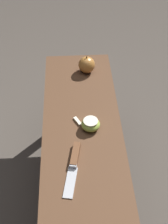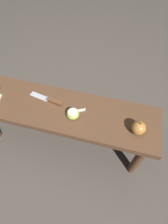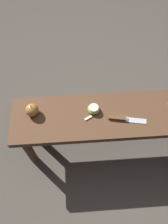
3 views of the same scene
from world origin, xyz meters
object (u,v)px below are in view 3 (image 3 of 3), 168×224
at_px(wooden_bench, 110,120).
at_px(knife, 122,119).
at_px(apple_cut, 94,109).
at_px(apple_whole, 32,110).

height_order(wooden_bench, knife, knife).
distance_m(wooden_bench, knife, 0.11).
bearing_deg(apple_cut, apple_whole, 178.91).
relative_size(wooden_bench, apple_cut, 16.39).
bearing_deg(knife, wooden_bench, 157.98).
distance_m(knife, apple_cut, 0.17).
relative_size(knife, apple_whole, 2.57).
bearing_deg(apple_cut, knife, -23.20).
xyz_separation_m(wooden_bench, apple_whole, (-0.45, 0.04, 0.11)).
bearing_deg(apple_whole, knife, -8.30).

